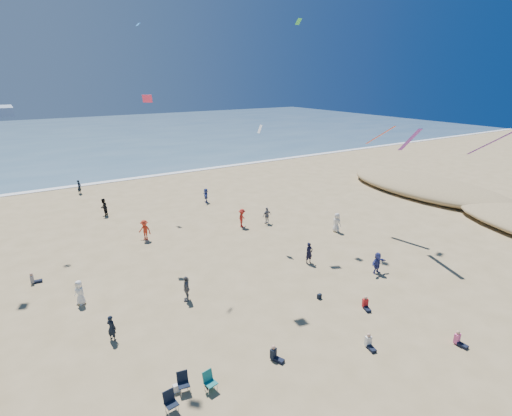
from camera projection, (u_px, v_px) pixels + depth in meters
ground at (310, 386)px, 19.06m from camera, size 220.00×220.00×0.00m
ocean at (53, 138)px, 95.12m from camera, size 220.00×100.00×0.06m
surf_line at (100, 183)px, 55.08m from camera, size 220.00×1.20×0.08m
standing_flyers at (223, 235)px, 34.84m from camera, size 23.58×50.05×1.89m
seated_group at (287, 319)px, 23.60m from camera, size 19.92×20.93×0.84m
chair_cluster at (189, 389)px, 18.16m from camera, size 2.68×1.48×1.00m
white_tote at (177, 388)px, 18.63m from camera, size 0.35×0.20×0.40m
black_backpack at (209, 383)px, 18.93m from camera, size 0.30×0.22×0.38m
navy_bag at (319, 296)px, 26.45m from camera, size 0.28×0.18×0.34m
kites_aloft at (301, 61)px, 30.53m from camera, size 40.43×38.93×24.76m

